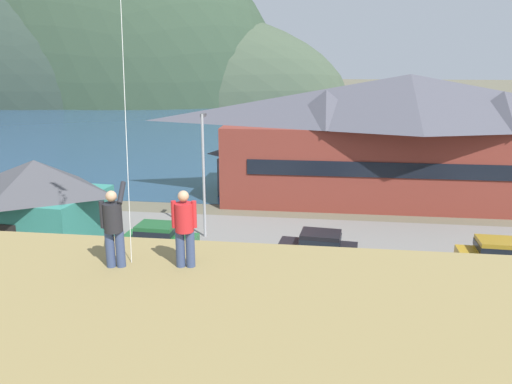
{
  "coord_description": "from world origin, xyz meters",
  "views": [
    {
      "loc": [
        4.41,
        -18.35,
        10.79
      ],
      "look_at": [
        0.73,
        9.0,
        3.5
      ],
      "focal_mm": 34.88,
      "sensor_mm": 36.0,
      "label": 1
    }
  ],
  "objects": [
    {
      "name": "ground_plane",
      "position": [
        0.0,
        0.0,
        0.0
      ],
      "size": [
        600.0,
        600.0,
        0.0
      ],
      "primitive_type": "plane",
      "color": "#66604C"
    },
    {
      "name": "parking_lot_pad",
      "position": [
        0.0,
        5.0,
        0.05
      ],
      "size": [
        40.0,
        20.0,
        0.1
      ],
      "primitive_type": "cube",
      "color": "gray",
      "rests_on": "ground"
    },
    {
      "name": "bay_water",
      "position": [
        0.0,
        60.0,
        0.01
      ],
      "size": [
        360.0,
        84.0,
        0.03
      ],
      "primitive_type": "cube",
      "color": "navy",
      "rests_on": "ground"
    },
    {
      "name": "far_hill_east_peak",
      "position": [
        -79.62,
        110.0,
        0.0
      ],
      "size": [
        104.99,
        48.2,
        62.47
      ],
      "primitive_type": "ellipsoid",
      "color": "#2D3D33",
      "rests_on": "ground"
    },
    {
      "name": "far_hill_center_saddle",
      "position": [
        -59.14,
        116.79,
        0.0
      ],
      "size": [
        140.3,
        46.2,
        55.72
      ],
      "primitive_type": "ellipsoid",
      "color": "#42513D",
      "rests_on": "ground"
    },
    {
      "name": "far_hill_far_shoulder",
      "position": [
        -53.12,
        118.22,
        0.0
      ],
      "size": [
        93.01,
        58.67,
        92.13
      ],
      "primitive_type": "ellipsoid",
      "color": "#334733",
      "rests_on": "ground"
    },
    {
      "name": "harbor_lodge",
      "position": [
        10.85,
        21.04,
        5.21
      ],
      "size": [
        29.68,
        9.54,
        9.85
      ],
      "color": "brown",
      "rests_on": "ground"
    },
    {
      "name": "storage_shed_near_lot",
      "position": [
        -11.73,
        7.3,
        2.8
      ],
      "size": [
        7.77,
        6.64,
        5.38
      ],
      "color": "#338475",
      "rests_on": "ground"
    },
    {
      "name": "storage_shed_waterside",
      "position": [
        -0.97,
        22.38,
        2.42
      ],
      "size": [
        6.5,
        5.2,
        4.66
      ],
      "color": "#474C56",
      "rests_on": "ground"
    },
    {
      "name": "wharf_dock",
      "position": [
        1.06,
        34.31,
        0.35
      ],
      "size": [
        3.2,
        16.0,
        0.7
      ],
      "color": "#70604C",
      "rests_on": "ground"
    },
    {
      "name": "moored_boat_wharfside",
      "position": [
        -2.29,
        38.37,
        0.72
      ],
      "size": [
        2.62,
        6.51,
        2.16
      ],
      "color": "#A8A399",
      "rests_on": "ground"
    },
    {
      "name": "moored_boat_outer_mooring",
      "position": [
        4.38,
        33.2,
        0.72
      ],
      "size": [
        2.46,
        6.31,
        2.16
      ],
      "color": "#23564C",
      "rests_on": "ground"
    },
    {
      "name": "parked_car_mid_row_center",
      "position": [
        -4.59,
        7.18,
        1.06
      ],
      "size": [
        4.27,
        2.19,
        1.82
      ],
      "color": "#236633",
      "rests_on": "parking_lot_pad"
    },
    {
      "name": "parked_car_mid_row_near",
      "position": [
        6.69,
        0.16,
        1.06
      ],
      "size": [
        4.21,
        2.08,
        1.82
      ],
      "color": "navy",
      "rests_on": "parking_lot_pad"
    },
    {
      "name": "parked_car_corner_spot",
      "position": [
        -0.81,
        -0.06,
        1.06
      ],
      "size": [
        4.32,
        2.29,
        1.82
      ],
      "color": "silver",
      "rests_on": "parking_lot_pad"
    },
    {
      "name": "parked_car_front_row_end",
      "position": [
        4.41,
        7.02,
        1.06
      ],
      "size": [
        4.36,
        2.38,
        1.82
      ],
      "color": "black",
      "rests_on": "parking_lot_pad"
    },
    {
      "name": "parked_car_mid_row_far",
      "position": [
        13.7,
        7.06,
        1.06
      ],
      "size": [
        4.27,
        2.19,
        1.82
      ],
      "color": "#B28923",
      "rests_on": "parking_lot_pad"
    },
    {
      "name": "parking_light_pole",
      "position": [
        -2.7,
        10.55,
        4.48
      ],
      "size": [
        0.24,
        0.78,
        7.67
      ],
      "color": "#ADADB2",
      "rests_on": "parking_lot_pad"
    },
    {
      "name": "person_kite_flyer",
      "position": [
        -0.03,
        -8.6,
        7.32
      ],
      "size": [
        0.52,
        0.69,
        1.86
      ],
      "color": "#384770",
      "rests_on": "grassy_hill_foreground"
    },
    {
      "name": "person_companion",
      "position": [
        1.5,
        -8.39,
        7.31
      ],
      "size": [
        0.55,
        0.4,
        1.74
      ],
      "color": "#384770",
      "rests_on": "grassy_hill_foreground"
    }
  ]
}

